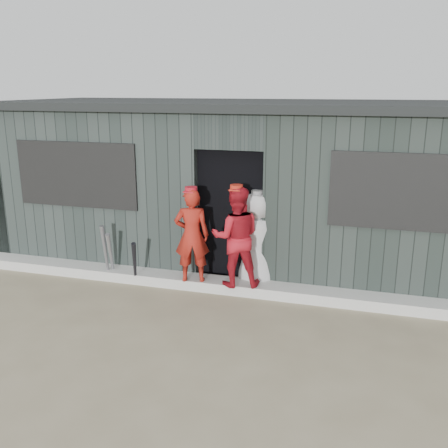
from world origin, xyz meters
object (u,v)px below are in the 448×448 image
(bat_left, at_px, (111,256))
(dugout, at_px, (252,182))
(player_red_right, at_px, (236,237))
(bat_right, at_px, (135,264))
(player_red_left, at_px, (192,236))
(bat_mid, at_px, (106,253))
(player_grey_back, at_px, (256,240))

(bat_left, xyz_separation_m, dugout, (1.75, 1.78, 0.90))
(player_red_right, height_order, dugout, dugout)
(bat_right, height_order, player_red_left, player_red_left)
(bat_mid, bearing_deg, player_red_right, 0.16)
(bat_mid, bearing_deg, dugout, 44.43)
(bat_right, distance_m, dugout, 2.49)
(player_red_right, distance_m, player_grey_back, 0.46)
(bat_mid, bearing_deg, bat_left, 9.29)
(player_red_left, xyz_separation_m, player_grey_back, (0.84, 0.40, -0.11))
(bat_left, distance_m, bat_right, 0.47)
(bat_left, relative_size, bat_mid, 0.92)
(bat_left, xyz_separation_m, bat_right, (0.45, -0.13, -0.03))
(player_grey_back, bearing_deg, bat_mid, 6.01)
(bat_right, bearing_deg, dugout, 55.90)
(bat_mid, height_order, dugout, dugout)
(player_grey_back, bearing_deg, bat_right, 12.81)
(bat_right, height_order, player_red_right, player_red_right)
(bat_right, xyz_separation_m, dugout, (1.30, 1.91, 0.93))
(bat_left, height_order, player_red_left, player_red_left)
(player_red_left, bearing_deg, bat_left, -17.52)
(bat_mid, relative_size, bat_right, 1.19)
(player_red_left, distance_m, player_red_right, 0.64)
(bat_mid, relative_size, player_grey_back, 0.62)
(bat_left, xyz_separation_m, player_grey_back, (2.15, 0.37, 0.32))
(bat_left, height_order, player_red_right, player_red_right)
(bat_left, distance_m, player_red_right, 2.00)
(player_red_left, xyz_separation_m, dugout, (0.44, 1.81, 0.46))
(player_red_left, height_order, dugout, dugout)
(bat_right, bearing_deg, player_grey_back, 16.67)
(player_red_right, bearing_deg, player_red_left, -14.54)
(player_red_right, bearing_deg, player_grey_back, -134.15)
(player_grey_back, bearing_deg, dugout, -77.92)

